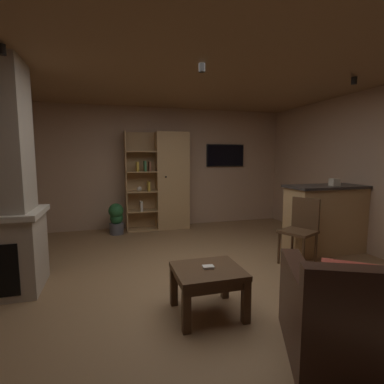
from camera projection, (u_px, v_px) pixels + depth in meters
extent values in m
cube|color=olive|center=(201.00, 284.00, 3.48)|extent=(5.64, 6.05, 0.02)
cube|color=tan|center=(158.00, 168.00, 6.25)|extent=(5.76, 0.06, 2.52)
cube|color=#8E6B47|center=(202.00, 62.00, 3.17)|extent=(5.64, 6.05, 0.02)
cube|color=white|center=(140.00, 167.00, 6.10)|extent=(0.57, 0.01, 0.80)
cube|color=tan|center=(172.00, 181.00, 6.08)|extent=(0.67, 0.38, 2.00)
cube|color=tan|center=(140.00, 181.00, 6.07)|extent=(0.62, 0.02, 2.00)
cube|color=tan|center=(126.00, 182.00, 5.82)|extent=(0.02, 0.38, 2.00)
sphere|color=black|center=(166.00, 177.00, 5.82)|extent=(0.04, 0.04, 0.04)
cube|color=tan|center=(142.00, 229.00, 6.02)|extent=(0.62, 0.38, 0.02)
cube|color=tan|center=(142.00, 211.00, 5.97)|extent=(0.62, 0.38, 0.02)
cube|color=tan|center=(141.00, 191.00, 5.93)|extent=(0.62, 0.38, 0.02)
cube|color=tan|center=(141.00, 172.00, 5.88)|extent=(0.62, 0.38, 0.02)
cube|color=tan|center=(140.00, 152.00, 5.83)|extent=(0.62, 0.38, 0.02)
cube|color=beige|center=(141.00, 206.00, 5.90)|extent=(0.04, 0.23, 0.19)
cube|color=gold|center=(137.00, 167.00, 5.79)|extent=(0.04, 0.23, 0.19)
cube|color=#387247|center=(145.00, 166.00, 5.83)|extent=(0.04, 0.23, 0.21)
cube|color=gold|center=(149.00, 186.00, 5.90)|extent=(0.04, 0.23, 0.19)
cube|color=brown|center=(150.00, 166.00, 5.86)|extent=(0.04, 0.23, 0.19)
sphere|color=beige|center=(139.00, 189.00, 5.91)|extent=(0.10, 0.10, 0.10)
cube|color=tan|center=(332.00, 219.00, 4.62)|extent=(1.45, 0.53, 1.02)
cube|color=#2D2826|center=(334.00, 186.00, 4.56)|extent=(1.51, 0.59, 0.04)
cube|color=#BFB299|center=(334.00, 182.00, 4.45)|extent=(0.13, 0.13, 0.11)
cube|color=#382116|center=(298.00, 310.00, 2.22)|extent=(0.53, 0.90, 0.67)
cube|color=#AD3D2D|center=(352.00, 296.00, 1.94)|extent=(0.41, 0.38, 0.44)
cube|color=#4C331E|center=(208.00, 271.00, 2.76)|extent=(0.64, 0.58, 0.05)
cube|color=#4C331E|center=(208.00, 277.00, 2.76)|extent=(0.57, 0.52, 0.08)
cube|color=#4C331E|center=(186.00, 311.00, 2.47)|extent=(0.07, 0.07, 0.40)
cube|color=#4C331E|center=(246.00, 302.00, 2.62)|extent=(0.07, 0.07, 0.40)
cube|color=#4C331E|center=(174.00, 286.00, 2.94)|extent=(0.07, 0.07, 0.40)
cube|color=#4C331E|center=(225.00, 280.00, 3.10)|extent=(0.07, 0.07, 0.40)
cube|color=beige|center=(208.00, 267.00, 2.76)|extent=(0.11, 0.09, 0.02)
cube|color=#4C331E|center=(298.00, 232.00, 4.05)|extent=(0.56, 0.56, 0.04)
cube|color=#4C331E|center=(306.00, 213.00, 4.15)|extent=(0.21, 0.38, 0.44)
cylinder|color=#4C331E|center=(279.00, 248.00, 4.09)|extent=(0.04, 0.04, 0.46)
cylinder|color=#4C331E|center=(303.00, 254.00, 3.82)|extent=(0.04, 0.04, 0.46)
cylinder|color=#4C331E|center=(292.00, 243.00, 4.33)|extent=(0.04, 0.04, 0.46)
cylinder|color=#4C331E|center=(316.00, 248.00, 4.06)|extent=(0.04, 0.04, 0.46)
cylinder|color=#4C4C51|center=(117.00, 228.00, 5.68)|extent=(0.28, 0.28, 0.22)
sphere|color=#235B2D|center=(117.00, 218.00, 5.65)|extent=(0.25, 0.25, 0.25)
sphere|color=#235B2D|center=(116.00, 211.00, 5.60)|extent=(0.28, 0.28, 0.28)
cube|color=black|center=(225.00, 155.00, 6.57)|extent=(0.88, 0.05, 0.49)
cube|color=black|center=(226.00, 155.00, 6.55)|extent=(0.84, 0.01, 0.45)
cylinder|color=black|center=(2.00, 49.00, 2.60)|extent=(0.07, 0.07, 0.09)
cylinder|color=black|center=(202.00, 68.00, 3.13)|extent=(0.07, 0.07, 0.09)
cylinder|color=black|center=(354.00, 81.00, 3.67)|extent=(0.07, 0.07, 0.09)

